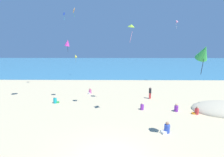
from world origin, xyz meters
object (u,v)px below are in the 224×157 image
person_0 (90,92)px  kite_green (204,52)px  kite_yellow (76,56)px  kite_blue (64,14)px  person_2 (142,107)px  person_4 (150,92)px  person_1 (196,111)px  kite_magenta (67,43)px  kite_lime (131,26)px  person_6 (176,108)px  kite_orange (74,11)px  person_7 (55,101)px  kite_pink (177,21)px  person_5 (167,129)px

person_0 → kite_green: kite_green is taller
person_0 → kite_yellow: bearing=-140.4°
kite_blue → kite_green: bearing=-58.7°
person_2 → person_4: bearing=-10.3°
person_1 → person_4: bearing=-45.5°
kite_magenta → kite_lime: kite_lime is taller
person_6 → kite_orange: (-11.97, 11.66, 11.08)m
person_7 → kite_orange: bearing=70.1°
kite_magenta → kite_lime: bearing=-37.0°
person_4 → kite_green: size_ratio=0.78×
kite_green → kite_yellow: (-13.08, 25.72, -1.66)m
person_4 → kite_yellow: bearing=0.5°
person_1 → kite_yellow: kite_yellow is taller
kite_pink → kite_lime: bearing=-121.2°
kite_magenta → kite_pink: 17.71m
person_0 → person_6: bearing=76.5°
person_4 → kite_lime: size_ratio=0.98×
person_4 → person_2: bearing=121.2°
person_6 → person_1: bearing=-97.3°
kite_yellow → kite_magenta: (2.71, -16.22, 2.38)m
person_6 → person_7: person_7 is taller
person_5 → kite_pink: kite_pink is taller
person_1 → kite_blue: kite_blue is taller
person_4 → kite_green: bearing=149.1°
person_1 → kite_orange: (-13.54, 12.38, 11.10)m
person_0 → person_2: bearing=66.4°
person_0 → person_7: person_7 is taller
kite_pink → kite_yellow: bearing=157.3°
person_5 → kite_pink: 20.39m
kite_green → kite_magenta: size_ratio=1.34×
kite_pink → person_2: bearing=-119.7°
person_6 → kite_magenta: bearing=88.0°
person_0 → person_4: size_ratio=0.51×
person_6 → person_7: (-12.29, 2.27, 0.01)m
kite_yellow → person_4: bearing=-53.0°
person_7 → kite_yellow: 18.31m
kite_orange → person_4: bearing=-36.6°
person_0 → person_5: person_5 is taller
person_0 → person_4: (7.38, -2.14, 0.56)m
person_0 → person_2: size_ratio=1.03×
kite_pink → person_6: bearing=-106.8°
kite_green → kite_pink: size_ratio=1.25×
person_1 → person_7: person_7 is taller
person_1 → person_5: bearing=53.4°
person_1 → kite_pink: (2.27, 13.43, 9.68)m
kite_orange → kite_yellow: size_ratio=0.79×
person_0 → kite_pink: bearing=137.6°
person_7 → kite_lime: 11.28m
kite_yellow → person_0: bearing=-71.1°
person_5 → kite_lime: bearing=-78.0°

